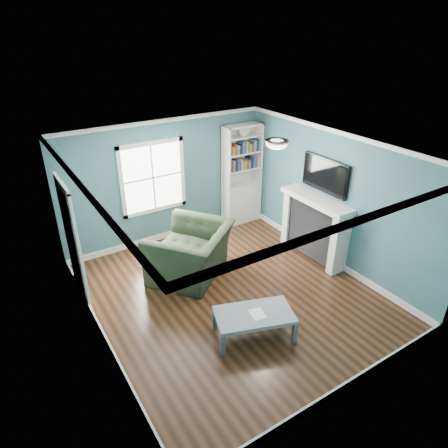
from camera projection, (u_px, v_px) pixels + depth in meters
floor at (232, 294)px, 7.03m from camera, size 5.00×5.00×0.00m
room_walls at (233, 213)px, 6.31m from camera, size 5.00×5.00×5.00m
trim at (232, 233)px, 6.46m from camera, size 4.50×5.00×2.60m
window at (153, 178)px, 8.09m from camera, size 1.40×0.06×1.50m
bookshelf at (241, 184)px, 9.17m from camera, size 0.90×0.35×2.31m
fireplace at (314, 228)px, 7.88m from camera, size 0.44×1.58×1.30m
tv at (325, 175)px, 7.43m from camera, size 0.06×1.10×0.65m
door at (72, 241)px, 6.54m from camera, size 0.12×0.98×2.17m
ceiling_fixture at (277, 143)px, 6.36m from camera, size 0.38×0.38×0.15m
light_switch at (96, 202)px, 7.63m from camera, size 0.08×0.01×0.12m
recliner at (190, 245)px, 7.30m from camera, size 1.74×1.65×1.28m
coffee_table at (254, 316)px, 5.96m from camera, size 1.30×0.97×0.42m
paper_sheet at (257, 314)px, 5.92m from camera, size 0.25×0.30×0.00m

